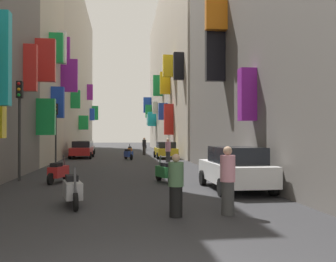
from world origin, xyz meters
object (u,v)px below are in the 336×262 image
(parked_car_white, at_px, (235,168))
(parked_car_yellow, at_px, (166,150))
(scooter_blue, at_px, (128,154))
(scooter_red, at_px, (58,172))
(pedestrian_near_left, at_px, (144,146))
(pedestrian_mid_street, at_px, (168,151))
(traffic_light_far_corner, at_px, (19,113))
(parked_car_silver, at_px, (85,148))
(traffic_light_near_corner, at_px, (56,123))
(scooter_black, at_px, (145,147))
(scooter_green, at_px, (165,172))
(pedestrian_crossing, at_px, (176,186))
(scooter_silver, at_px, (72,190))
(scooter_orange, at_px, (130,150))
(pedestrian_near_right, at_px, (228,181))

(parked_car_white, distance_m, parked_car_yellow, 18.69)
(scooter_blue, bearing_deg, scooter_red, -102.79)
(pedestrian_near_left, bearing_deg, scooter_red, -103.28)
(pedestrian_mid_street, distance_m, traffic_light_far_corner, 11.79)
(parked_car_silver, relative_size, traffic_light_far_corner, 0.94)
(parked_car_white, bearing_deg, traffic_light_near_corner, 123.80)
(pedestrian_mid_street, bearing_deg, scooter_blue, 118.69)
(scooter_red, relative_size, traffic_light_far_corner, 0.44)
(parked_car_white, relative_size, traffic_light_near_corner, 1.00)
(scooter_blue, height_order, scooter_black, same)
(scooter_green, distance_m, pedestrian_near_left, 21.93)
(parked_car_silver, height_order, pedestrian_crossing, pedestrian_crossing)
(scooter_green, height_order, scooter_silver, same)
(traffic_light_near_corner, bearing_deg, scooter_black, 72.55)
(pedestrian_crossing, bearing_deg, scooter_red, 119.26)
(scooter_orange, distance_m, pedestrian_crossing, 29.04)
(traffic_light_near_corner, height_order, traffic_light_far_corner, traffic_light_far_corner)
(parked_car_yellow, distance_m, pedestrian_near_right, 22.69)
(scooter_red, xyz_separation_m, pedestrian_near_right, (5.27, -6.99, 0.40))
(parked_car_white, relative_size, parked_car_silver, 1.01)
(scooter_black, bearing_deg, parked_car_white, -88.70)
(scooter_blue, xyz_separation_m, scooter_green, (1.19, -15.01, 0.00))
(scooter_red, bearing_deg, parked_car_white, -24.17)
(parked_car_silver, distance_m, scooter_red, 22.36)
(scooter_blue, bearing_deg, scooter_black, 82.36)
(pedestrian_mid_street, relative_size, traffic_light_far_corner, 0.41)
(pedestrian_near_right, xyz_separation_m, traffic_light_far_corner, (-7.10, 7.90, 2.13))
(scooter_orange, relative_size, traffic_light_far_corner, 0.43)
(scooter_red, bearing_deg, scooter_orange, 80.75)
(scooter_blue, relative_size, scooter_orange, 0.90)
(pedestrian_crossing, xyz_separation_m, pedestrian_mid_street, (1.99, 16.57, 0.14))
(parked_car_silver, relative_size, pedestrian_near_left, 2.30)
(pedestrian_crossing, distance_m, pedestrian_near_left, 28.38)
(parked_car_white, xyz_separation_m, pedestrian_near_right, (-1.48, -3.96, 0.04))
(scooter_black, xyz_separation_m, traffic_light_near_corner, (-7.67, -24.41, 2.38))
(parked_car_silver, bearing_deg, traffic_light_far_corner, -92.10)
(scooter_black, bearing_deg, scooter_blue, -97.64)
(scooter_silver, bearing_deg, scooter_black, 83.26)
(parked_car_silver, distance_m, scooter_green, 23.59)
(parked_car_yellow, height_order, scooter_blue, parked_car_yellow)
(scooter_silver, bearing_deg, traffic_light_near_corner, 101.38)
(parked_car_white, distance_m, scooter_red, 7.41)
(scooter_blue, relative_size, traffic_light_near_corner, 0.41)
(parked_car_white, xyz_separation_m, parked_car_yellow, (-0.22, 18.69, -0.06))
(scooter_blue, xyz_separation_m, pedestrian_near_right, (2.00, -21.40, 0.40))
(scooter_silver, distance_m, pedestrian_mid_street, 15.56)
(scooter_green, distance_m, traffic_light_far_corner, 6.94)
(traffic_light_near_corner, bearing_deg, parked_car_white, -56.20)
(scooter_green, bearing_deg, scooter_black, 87.61)
(parked_car_white, xyz_separation_m, scooter_orange, (-3.17, 25.02, -0.35))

